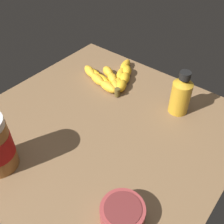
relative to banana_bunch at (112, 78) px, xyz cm
name	(u,v)px	position (x,y,z in cm)	size (l,w,h in cm)	color
ground_plane	(102,130)	(-20.82, -12.19, -3.78)	(76.48, 77.87, 4.21)	brown
banana_bunch	(112,78)	(0.00, 0.00, 0.00)	(22.00, 22.31, 3.77)	gold
honey_bottle	(181,94)	(0.81, -27.40, 5.20)	(6.45, 6.45, 15.29)	gold
small_bowl	(122,213)	(-40.62, -35.49, 0.68)	(10.38, 10.38, 4.59)	#993838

